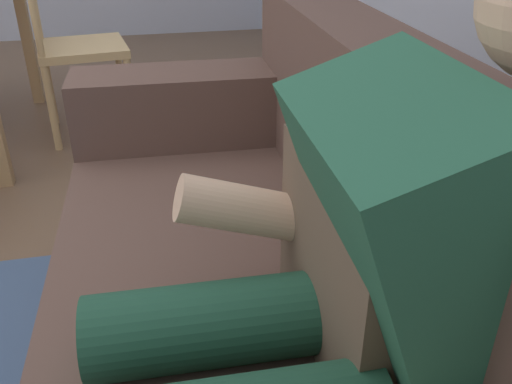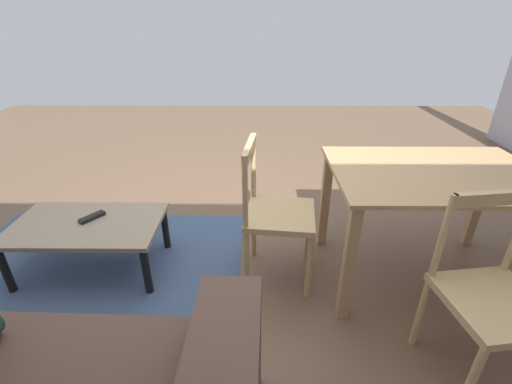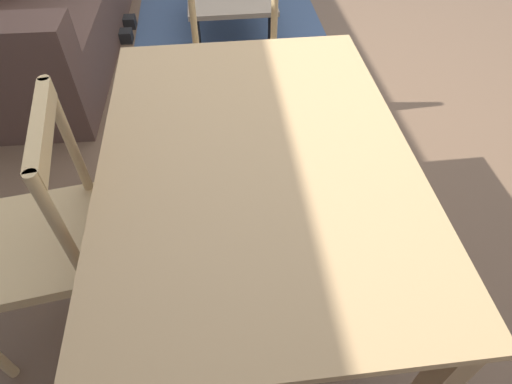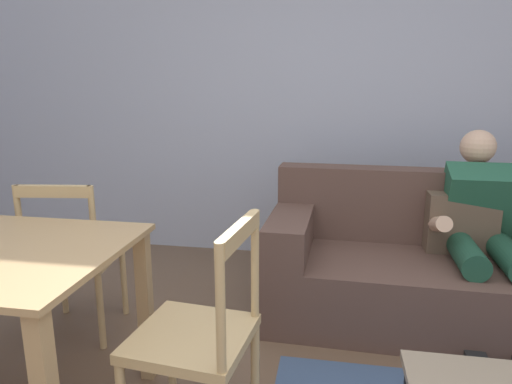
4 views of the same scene
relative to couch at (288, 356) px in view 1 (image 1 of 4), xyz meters
The scene contains 3 objects.
couch is the anchor object (origin of this frame).
person_lounging 0.30m from the couch, ahead, with size 0.60×0.97×1.12m.
dining_chair_near_wall 2.17m from the couch, 165.80° to the right, with size 0.47×0.47×0.90m.
Camera 1 is at (1.61, 1.38, 1.13)m, focal length 38.48 mm.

